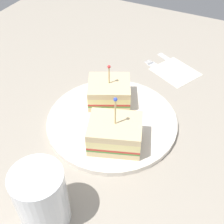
# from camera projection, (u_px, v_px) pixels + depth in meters

# --- Properties ---
(ground_plane) EXTENTS (1.20, 1.20, 0.02)m
(ground_plane) POSITION_uv_depth(u_px,v_px,m) (112.00, 126.00, 0.64)
(ground_plane) COLOR #9E9384
(plate) EXTENTS (0.28, 0.28, 0.01)m
(plate) POSITION_uv_depth(u_px,v_px,m) (112.00, 121.00, 0.63)
(plate) COLOR silver
(plate) RESTS_ON ground_plane
(sandwich_half_front) EXTENTS (0.12, 0.11, 0.12)m
(sandwich_half_front) POSITION_uv_depth(u_px,v_px,m) (115.00, 133.00, 0.56)
(sandwich_half_front) COLOR beige
(sandwich_half_front) RESTS_ON plate
(sandwich_half_back) EXTENTS (0.12, 0.11, 0.09)m
(sandwich_half_back) POSITION_uv_depth(u_px,v_px,m) (109.00, 92.00, 0.65)
(sandwich_half_back) COLOR beige
(sandwich_half_back) RESTS_ON plate
(drink_glass) EXTENTS (0.08, 0.08, 0.11)m
(drink_glass) POSITION_uv_depth(u_px,v_px,m) (44.00, 200.00, 0.44)
(drink_glass) COLOR beige
(drink_glass) RESTS_ON ground_plane
(napkin) EXTENTS (0.14, 0.13, 0.00)m
(napkin) POSITION_uv_depth(u_px,v_px,m) (175.00, 72.00, 0.77)
(napkin) COLOR beige
(napkin) RESTS_ON ground_plane
(fork) EXTENTS (0.11, 0.06, 0.00)m
(fork) POSITION_uv_depth(u_px,v_px,m) (158.00, 68.00, 0.78)
(fork) COLOR silver
(fork) RESTS_ON ground_plane
(knife) EXTENTS (0.11, 0.07, 0.00)m
(knife) POSITION_uv_depth(u_px,v_px,m) (173.00, 62.00, 0.80)
(knife) COLOR silver
(knife) RESTS_ON ground_plane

